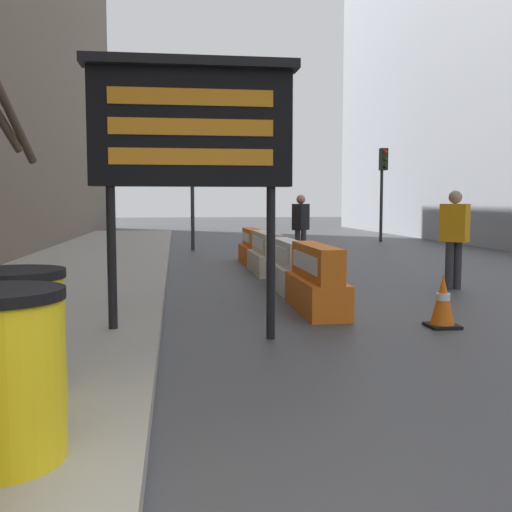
{
  "coord_description": "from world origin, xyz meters",
  "views": [
    {
      "loc": [
        0.18,
        -1.92,
        1.54
      ],
      "look_at": [
        1.34,
        6.68,
        0.76
      ],
      "focal_mm": 42.0,
      "sensor_mm": 36.0,
      "label": 1
    }
  ],
  "objects_px": {
    "jersey_barrier_white": "(288,268)",
    "traffic_light_far_side": "(383,174)",
    "traffic_light_near_curb": "(192,173)",
    "barrel_drum_back": "(13,337)",
    "traffic_cone_near": "(443,301)",
    "jersey_barrier_cream": "(267,255)",
    "jersey_barrier_orange_far": "(253,248)",
    "jersey_barrier_orange_near": "(316,282)",
    "pedestrian_worker": "(301,223)",
    "pedestrian_passerby": "(454,231)",
    "message_board": "(192,128)"
  },
  "relations": [
    {
      "from": "jersey_barrier_orange_far",
      "to": "traffic_cone_near",
      "type": "xyz_separation_m",
      "value": [
        1.29,
        -8.26,
        -0.06
      ]
    },
    {
      "from": "message_board",
      "to": "jersey_barrier_orange_near",
      "type": "bearing_deg",
      "value": 42.31
    },
    {
      "from": "barrel_drum_back",
      "to": "jersey_barrier_white",
      "type": "relative_size",
      "value": 0.49
    },
    {
      "from": "pedestrian_worker",
      "to": "barrel_drum_back",
      "type": "bearing_deg",
      "value": 18.69
    },
    {
      "from": "jersey_barrier_white",
      "to": "traffic_light_far_side",
      "type": "height_order",
      "value": "traffic_light_far_side"
    },
    {
      "from": "barrel_drum_back",
      "to": "pedestrian_passerby",
      "type": "bearing_deg",
      "value": 44.16
    },
    {
      "from": "barrel_drum_back",
      "to": "pedestrian_passerby",
      "type": "relative_size",
      "value": 0.53
    },
    {
      "from": "pedestrian_worker",
      "to": "jersey_barrier_white",
      "type": "bearing_deg",
      "value": 25.73
    },
    {
      "from": "barrel_drum_back",
      "to": "traffic_light_near_curb",
      "type": "distance_m",
      "value": 15.34
    },
    {
      "from": "traffic_light_far_side",
      "to": "pedestrian_passerby",
      "type": "xyz_separation_m",
      "value": [
        -3.12,
        -12.51,
        -1.6
      ]
    },
    {
      "from": "barrel_drum_back",
      "to": "jersey_barrier_cream",
      "type": "distance_m",
      "value": 9.21
    },
    {
      "from": "message_board",
      "to": "pedestrian_passerby",
      "type": "height_order",
      "value": "message_board"
    },
    {
      "from": "jersey_barrier_white",
      "to": "traffic_light_far_side",
      "type": "bearing_deg",
      "value": 63.6
    },
    {
      "from": "jersey_barrier_orange_far",
      "to": "pedestrian_worker",
      "type": "relative_size",
      "value": 1.03
    },
    {
      "from": "barrel_drum_back",
      "to": "jersey_barrier_white",
      "type": "distance_m",
      "value": 6.9
    },
    {
      "from": "jersey_barrier_cream",
      "to": "jersey_barrier_orange_far",
      "type": "height_order",
      "value": "jersey_barrier_cream"
    },
    {
      "from": "message_board",
      "to": "jersey_barrier_white",
      "type": "height_order",
      "value": "message_board"
    },
    {
      "from": "traffic_cone_near",
      "to": "pedestrian_worker",
      "type": "height_order",
      "value": "pedestrian_worker"
    },
    {
      "from": "jersey_barrier_orange_near",
      "to": "traffic_light_far_side",
      "type": "distance_m",
      "value": 15.67
    },
    {
      "from": "message_board",
      "to": "jersey_barrier_orange_near",
      "type": "height_order",
      "value": "message_board"
    },
    {
      "from": "jersey_barrier_orange_far",
      "to": "pedestrian_passerby",
      "type": "distance_m",
      "value": 5.99
    },
    {
      "from": "traffic_light_near_curb",
      "to": "traffic_light_far_side",
      "type": "relative_size",
      "value": 0.94
    },
    {
      "from": "message_board",
      "to": "jersey_barrier_cream",
      "type": "xyz_separation_m",
      "value": [
        1.79,
        6.26,
        -1.95
      ]
    },
    {
      "from": "jersey_barrier_cream",
      "to": "pedestrian_worker",
      "type": "relative_size",
      "value": 1.21
    },
    {
      "from": "jersey_barrier_white",
      "to": "jersey_barrier_cream",
      "type": "distance_m",
      "value": 2.51
    },
    {
      "from": "jersey_barrier_cream",
      "to": "pedestrian_passerby",
      "type": "xyz_separation_m",
      "value": [
        2.92,
        -2.86,
        0.64
      ]
    },
    {
      "from": "jersey_barrier_white",
      "to": "traffic_light_near_curb",
      "type": "bearing_deg",
      "value": 98.93
    },
    {
      "from": "traffic_cone_near",
      "to": "pedestrian_worker",
      "type": "relative_size",
      "value": 0.38
    },
    {
      "from": "message_board",
      "to": "jersey_barrier_orange_near",
      "type": "relative_size",
      "value": 1.63
    },
    {
      "from": "traffic_cone_near",
      "to": "traffic_light_far_side",
      "type": "relative_size",
      "value": 0.18
    },
    {
      "from": "jersey_barrier_orange_far",
      "to": "barrel_drum_back",
      "type": "bearing_deg",
      "value": -105.61
    },
    {
      "from": "barrel_drum_back",
      "to": "jersey_barrier_white",
      "type": "xyz_separation_m",
      "value": [
        3.08,
        6.17,
        -0.24
      ]
    },
    {
      "from": "jersey_barrier_cream",
      "to": "message_board",
      "type": "bearing_deg",
      "value": -105.93
    },
    {
      "from": "traffic_light_near_curb",
      "to": "barrel_drum_back",
      "type": "bearing_deg",
      "value": -96.28
    },
    {
      "from": "message_board",
      "to": "traffic_light_near_curb",
      "type": "xyz_separation_m",
      "value": [
        0.38,
        12.72,
        0.14
      ]
    },
    {
      "from": "message_board",
      "to": "traffic_light_far_side",
      "type": "relative_size",
      "value": 0.85
    },
    {
      "from": "message_board",
      "to": "traffic_light_near_curb",
      "type": "relative_size",
      "value": 0.9
    },
    {
      "from": "jersey_barrier_cream",
      "to": "traffic_light_far_side",
      "type": "xyz_separation_m",
      "value": [
        6.04,
        9.65,
        2.24
      ]
    },
    {
      "from": "traffic_cone_near",
      "to": "barrel_drum_back",
      "type": "bearing_deg",
      "value": -147.82
    },
    {
      "from": "pedestrian_worker",
      "to": "traffic_light_far_side",
      "type": "bearing_deg",
      "value": -172.46
    },
    {
      "from": "jersey_barrier_orange_near",
      "to": "traffic_light_far_side",
      "type": "height_order",
      "value": "traffic_light_far_side"
    },
    {
      "from": "message_board",
      "to": "jersey_barrier_cream",
      "type": "relative_size",
      "value": 1.46
    },
    {
      "from": "jersey_barrier_white",
      "to": "traffic_light_near_curb",
      "type": "height_order",
      "value": "traffic_light_near_curb"
    },
    {
      "from": "traffic_cone_near",
      "to": "pedestrian_passerby",
      "type": "distance_m",
      "value": 3.55
    },
    {
      "from": "jersey_barrier_orange_far",
      "to": "traffic_light_near_curb",
      "type": "distance_m",
      "value": 4.84
    },
    {
      "from": "traffic_light_far_side",
      "to": "pedestrian_worker",
      "type": "height_order",
      "value": "traffic_light_far_side"
    },
    {
      "from": "jersey_barrier_cream",
      "to": "jersey_barrier_orange_far",
      "type": "bearing_deg",
      "value": 90.0
    },
    {
      "from": "traffic_light_near_curb",
      "to": "pedestrian_passerby",
      "type": "relative_size",
      "value": 1.95
    },
    {
      "from": "barrel_drum_back",
      "to": "message_board",
      "type": "relative_size",
      "value": 0.3
    },
    {
      "from": "message_board",
      "to": "jersey_barrier_orange_far",
      "type": "height_order",
      "value": "message_board"
    }
  ]
}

